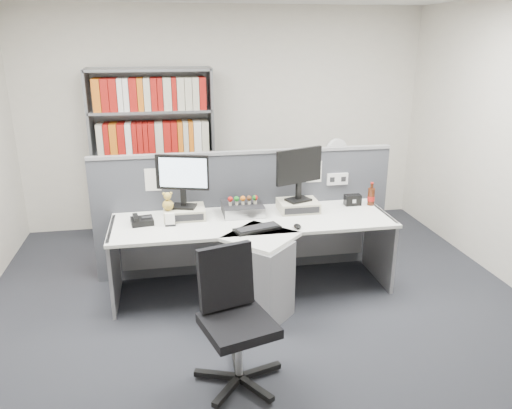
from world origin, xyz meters
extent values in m
plane|color=#2C2E34|center=(0.00, 0.00, 0.00)|extent=(5.50, 5.50, 0.00)
cube|color=silver|center=(0.00, 2.75, 1.35)|extent=(5.00, 0.04, 2.70)
cube|color=#41434A|center=(0.00, 1.25, 0.62)|extent=(3.00, 0.05, 1.25)
cube|color=#99999E|center=(0.00, 1.25, 1.26)|extent=(3.00, 0.07, 0.03)
cube|color=white|center=(0.95, 1.22, 0.95)|extent=(0.22, 0.04, 0.12)
cube|color=white|center=(-0.90, 1.22, 1.05)|extent=(0.16, 0.00, 0.22)
cube|color=white|center=(-0.50, 1.22, 1.05)|extent=(0.16, 0.00, 0.22)
cube|color=white|center=(0.70, 1.22, 1.05)|extent=(0.16, 0.00, 0.22)
cube|color=white|center=(0.00, 0.82, 0.70)|extent=(2.60, 0.80, 0.03)
cube|color=white|center=(0.00, 0.42, 0.70)|extent=(0.74, 0.74, 0.03)
cube|color=gray|center=(0.00, 0.30, 0.34)|extent=(0.57, 0.57, 0.69)
cube|color=gray|center=(-1.28, 0.82, 0.36)|extent=(0.03, 0.70, 0.72)
cube|color=gray|center=(1.28, 0.82, 0.36)|extent=(0.03, 0.70, 0.72)
cube|color=gray|center=(0.00, 1.18, 0.35)|extent=(2.50, 0.02, 0.45)
cube|color=beige|center=(-0.62, 0.98, 0.77)|extent=(0.38, 0.30, 0.10)
cube|color=black|center=(-0.62, 0.83, 0.77)|extent=(0.34, 0.01, 0.06)
cube|color=beige|center=(0.48, 0.98, 0.77)|extent=(0.38, 0.30, 0.10)
cube|color=black|center=(0.48, 0.83, 0.77)|extent=(0.34, 0.01, 0.06)
cube|color=black|center=(-0.62, 0.98, 0.83)|extent=(0.25, 0.21, 0.02)
cube|color=black|center=(-0.62, 0.98, 0.92)|extent=(0.06, 0.04, 0.18)
cube|color=black|center=(-0.62, 0.98, 1.16)|extent=(0.48, 0.18, 0.32)
cube|color=#C4DFF8|center=(-0.62, 0.96, 1.16)|extent=(0.42, 0.13, 0.27)
cube|color=black|center=(0.48, 0.98, 0.83)|extent=(0.27, 0.23, 0.02)
cube|color=black|center=(0.48, 0.98, 0.92)|extent=(0.06, 0.05, 0.18)
cube|color=black|center=(0.48, 0.98, 1.17)|extent=(0.48, 0.22, 0.33)
cube|color=#C4DFF8|center=(0.47, 0.96, 1.17)|extent=(0.42, 0.17, 0.28)
cube|color=black|center=(-0.07, 0.98, 0.77)|extent=(0.38, 0.34, 0.10)
cube|color=silver|center=(-0.07, 0.81, 0.77)|extent=(0.38, 0.01, 0.09)
cylinder|color=beige|center=(-0.19, 0.96, 0.84)|extent=(0.03, 0.03, 0.03)
sphere|color=#A5140F|center=(-0.19, 0.96, 0.88)|extent=(0.05, 0.05, 0.05)
cylinder|color=beige|center=(-0.13, 0.96, 0.84)|extent=(0.03, 0.03, 0.03)
sphere|color=#19721E|center=(-0.13, 0.96, 0.88)|extent=(0.05, 0.05, 0.05)
cylinder|color=beige|center=(-0.07, 0.96, 0.84)|extent=(0.03, 0.03, 0.03)
sphere|color=orange|center=(-0.07, 0.96, 0.88)|extent=(0.05, 0.05, 0.05)
cylinder|color=beige|center=(-0.01, 0.96, 0.84)|extent=(0.03, 0.03, 0.03)
sphere|color=#593319|center=(-0.01, 0.96, 0.88)|extent=(0.05, 0.05, 0.05)
cylinder|color=beige|center=(0.05, 0.96, 0.84)|extent=(0.03, 0.03, 0.03)
sphere|color=#A5140F|center=(0.05, 0.96, 0.88)|extent=(0.05, 0.05, 0.05)
cylinder|color=beige|center=(0.05, 0.96, 0.84)|extent=(0.03, 0.03, 0.03)
sphere|color=#19721E|center=(0.05, 0.96, 0.88)|extent=(0.05, 0.05, 0.05)
cube|color=black|center=(-0.01, 0.54, 0.73)|extent=(0.44, 0.27, 0.02)
cube|color=black|center=(-0.01, 0.54, 0.75)|extent=(0.38, 0.21, 0.01)
ellipsoid|color=black|center=(0.35, 0.52, 0.74)|extent=(0.06, 0.10, 0.04)
cube|color=black|center=(-1.01, 0.88, 0.75)|extent=(0.22, 0.20, 0.05)
cube|color=black|center=(-1.06, 0.87, 0.79)|extent=(0.07, 0.16, 0.03)
cube|color=black|center=(-0.96, 0.88, 0.78)|extent=(0.10, 0.07, 0.01)
cube|color=black|center=(-0.76, 0.79, 0.73)|extent=(0.09, 0.06, 0.02)
cube|color=white|center=(-0.76, 0.77, 0.79)|extent=(0.09, 0.03, 0.10)
cube|color=white|center=(-0.76, 0.81, 0.79)|extent=(0.09, 0.03, 0.10)
sphere|color=gold|center=(-0.77, 0.92, 0.87)|extent=(0.10, 0.10, 0.10)
sphere|color=gold|center=(-0.77, 0.92, 0.96)|extent=(0.07, 0.07, 0.07)
sphere|color=gold|center=(-0.80, 0.92, 0.98)|extent=(0.03, 0.03, 0.03)
sphere|color=gold|center=(-0.74, 0.92, 0.98)|extent=(0.03, 0.03, 0.03)
cube|color=black|center=(1.06, 1.04, 0.77)|extent=(0.16, 0.09, 0.11)
cylinder|color=#3F190A|center=(1.24, 1.01, 0.81)|extent=(0.07, 0.07, 0.18)
cylinder|color=#A5140F|center=(1.24, 1.01, 0.79)|extent=(0.07, 0.07, 0.05)
cylinder|color=#3F190A|center=(1.24, 1.01, 0.92)|extent=(0.03, 0.03, 0.05)
cylinder|color=#A5140F|center=(1.24, 1.01, 0.95)|extent=(0.03, 0.03, 0.01)
cube|color=gray|center=(-1.59, 2.45, 1.00)|extent=(0.03, 0.40, 2.00)
cube|color=gray|center=(-0.21, 2.45, 1.00)|extent=(0.03, 0.40, 2.00)
cube|color=gray|center=(-0.90, 2.64, 1.00)|extent=(1.40, 0.02, 2.00)
cube|color=gray|center=(-0.90, 2.45, 0.02)|extent=(1.38, 0.40, 0.03)
cube|color=gray|center=(-0.90, 2.45, 0.52)|extent=(1.38, 0.40, 0.03)
cube|color=gray|center=(-0.90, 2.45, 1.02)|extent=(1.38, 0.40, 0.03)
cube|color=gray|center=(-0.90, 2.45, 1.52)|extent=(1.38, 0.40, 0.03)
cube|color=gray|center=(-0.90, 2.45, 1.98)|extent=(1.38, 0.40, 0.03)
cube|color=#A5140F|center=(-0.90, 2.42, 0.22)|extent=(1.24, 0.28, 0.36)
cube|color=orange|center=(-0.90, 2.42, 0.72)|extent=(1.24, 0.28, 0.36)
cube|color=beige|center=(-0.90, 2.42, 1.21)|extent=(1.24, 0.28, 0.36)
cube|color=white|center=(-0.90, 2.42, 1.71)|extent=(1.24, 0.28, 0.36)
cube|color=gray|center=(1.20, 2.00, 0.35)|extent=(0.45, 0.60, 0.70)
cube|color=black|center=(1.20, 1.70, 0.52)|extent=(0.40, 0.02, 0.28)
cube|color=black|center=(1.20, 1.70, 0.20)|extent=(0.40, 0.02, 0.28)
cylinder|color=white|center=(1.20, 2.00, 0.71)|extent=(0.18, 0.18, 0.03)
cylinder|color=white|center=(1.20, 2.00, 0.82)|extent=(0.03, 0.03, 0.18)
cylinder|color=white|center=(1.20, 1.98, 1.06)|extent=(0.29, 0.16, 0.30)
cylinder|color=silver|center=(1.20, 2.01, 1.06)|extent=(0.29, 0.15, 0.30)
cylinder|color=silver|center=(-0.34, -0.54, 0.25)|extent=(0.05, 0.05, 0.40)
cube|color=black|center=(-0.34, -0.54, 0.46)|extent=(0.56, 0.56, 0.07)
cube|color=black|center=(-0.40, -0.34, 0.74)|extent=(0.41, 0.21, 0.46)
cube|color=black|center=(-0.17, -0.49, 0.04)|extent=(0.30, 0.13, 0.04)
cylinder|color=black|center=(-0.05, -0.46, 0.03)|extent=(0.05, 0.05, 0.03)
cube|color=black|center=(-0.33, -0.36, 0.04)|extent=(0.06, 0.30, 0.04)
cylinder|color=black|center=(-0.33, -0.24, 0.03)|extent=(0.05, 0.05, 0.03)
cube|color=black|center=(-0.51, -0.48, 0.04)|extent=(0.30, 0.15, 0.04)
cylinder|color=black|center=(-0.62, -0.44, 0.03)|extent=(0.05, 0.05, 0.03)
cube|color=black|center=(-0.45, -0.68, 0.04)|extent=(0.22, 0.26, 0.04)
cylinder|color=black|center=(-0.52, -0.77, 0.03)|extent=(0.05, 0.05, 0.03)
cube|color=black|center=(-0.24, -0.69, 0.04)|extent=(0.21, 0.27, 0.04)
cylinder|color=black|center=(-0.17, -0.78, 0.03)|extent=(0.05, 0.05, 0.03)
camera|label=1|loc=(-0.75, -3.45, 2.33)|focal=34.88mm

